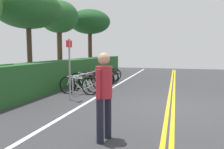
# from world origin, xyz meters

# --- Properties ---
(ground_plane) EXTENTS (31.33, 13.68, 0.05)m
(ground_plane) POSITION_xyz_m (0.00, 0.00, -0.03)
(ground_plane) COLOR #353538
(centre_line_yellow_inner) EXTENTS (28.20, 0.10, 0.00)m
(centre_line_yellow_inner) POSITION_xyz_m (0.00, -0.08, 0.00)
(centre_line_yellow_inner) COLOR gold
(centre_line_yellow_inner) RESTS_ON ground_plane
(centre_line_yellow_outer) EXTENTS (28.20, 0.10, 0.00)m
(centre_line_yellow_outer) POSITION_xyz_m (0.00, 0.08, 0.00)
(centre_line_yellow_outer) COLOR gold
(centre_line_yellow_outer) RESTS_ON ground_plane
(bike_lane_stripe_white) EXTENTS (28.20, 0.12, 0.00)m
(bike_lane_stripe_white) POSITION_xyz_m (0.00, 2.75, 0.00)
(bike_lane_stripe_white) COLOR white
(bike_lane_stripe_white) RESTS_ON ground_plane
(bike_rack) EXTENTS (5.61, 0.05, 0.78)m
(bike_rack) POSITION_xyz_m (3.34, 3.64, 0.58)
(bike_rack) COLOR #9EA0A5
(bike_rack) RESTS_ON ground_plane
(bicycle_0) EXTENTS (0.46, 1.74, 0.76)m
(bicycle_0) POSITION_xyz_m (1.08, 3.62, 0.36)
(bicycle_0) COLOR black
(bicycle_0) RESTS_ON ground_plane
(bicycle_1) EXTENTS (0.53, 1.63, 0.71)m
(bicycle_1) POSITION_xyz_m (1.70, 3.68, 0.33)
(bicycle_1) COLOR black
(bicycle_1) RESTS_ON ground_plane
(bicycle_2) EXTENTS (0.59, 1.80, 0.79)m
(bicycle_2) POSITION_xyz_m (2.40, 3.74, 0.37)
(bicycle_2) COLOR black
(bicycle_2) RESTS_ON ground_plane
(bicycle_3) EXTENTS (0.64, 1.73, 0.77)m
(bicycle_3) POSITION_xyz_m (3.02, 3.56, 0.36)
(bicycle_3) COLOR black
(bicycle_3) RESTS_ON ground_plane
(bicycle_4) EXTENTS (0.62, 1.71, 0.77)m
(bicycle_4) POSITION_xyz_m (3.59, 3.62, 0.36)
(bicycle_4) COLOR black
(bicycle_4) RESTS_ON ground_plane
(bicycle_5) EXTENTS (0.46, 1.65, 0.71)m
(bicycle_5) POSITION_xyz_m (4.25, 3.58, 0.33)
(bicycle_5) COLOR black
(bicycle_5) RESTS_ON ground_plane
(bicycle_6) EXTENTS (0.46, 1.76, 0.73)m
(bicycle_6) POSITION_xyz_m (4.90, 3.79, 0.34)
(bicycle_6) COLOR black
(bicycle_6) RESTS_ON ground_plane
(bicycle_7) EXTENTS (0.46, 1.71, 0.76)m
(bicycle_7) POSITION_xyz_m (5.63, 3.78, 0.35)
(bicycle_7) COLOR black
(bicycle_7) RESTS_ON ground_plane
(pedestrian) EXTENTS (0.48, 0.32, 1.72)m
(pedestrian) POSITION_xyz_m (-3.16, 1.20, 0.99)
(pedestrian) COLOR #1E1E2D
(pedestrian) RESTS_ON ground_plane
(sign_post_near) EXTENTS (0.36, 0.06, 2.17)m
(sign_post_near) POSITION_xyz_m (-0.05, 3.45, 1.31)
(sign_post_near) COLOR gray
(sign_post_near) RESTS_ON ground_plane
(hedge_backdrop) EXTENTS (14.56, 1.03, 1.27)m
(hedge_backdrop) POSITION_xyz_m (4.84, 5.30, 0.63)
(hedge_backdrop) COLOR #235626
(hedge_backdrop) RESTS_ON ground_plane
(tree_mid) EXTENTS (3.13, 3.13, 4.60)m
(tree_mid) POSITION_xyz_m (2.16, 6.64, 3.67)
(tree_mid) COLOR #473323
(tree_mid) RESTS_ON ground_plane
(tree_far_right) EXTENTS (2.49, 2.49, 4.92)m
(tree_far_right) POSITION_xyz_m (6.02, 7.14, 3.84)
(tree_far_right) COLOR #473323
(tree_far_right) RESTS_ON ground_plane
(tree_extra) EXTENTS (3.14, 3.14, 4.88)m
(tree_extra) POSITION_xyz_m (9.33, 6.32, 3.91)
(tree_extra) COLOR #473323
(tree_extra) RESTS_ON ground_plane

